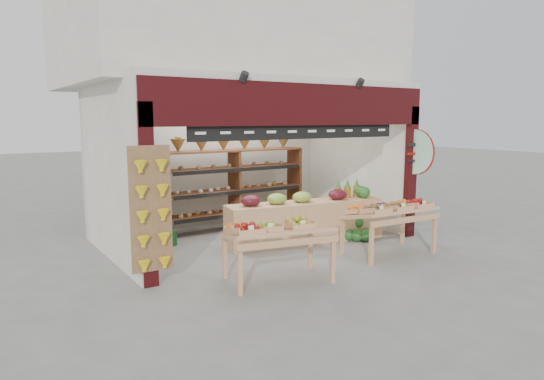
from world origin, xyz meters
The scene contains 11 objects.
ground centered at (0.00, 0.00, 0.00)m, with size 60.00×60.00×0.00m, color slate.
shop_structure centered at (0.00, 1.61, 3.92)m, with size 6.36×5.12×5.40m.
banana_board centered at (-2.73, -1.17, 1.12)m, with size 0.60×0.15×1.80m.
gift_sign centered at (2.75, -1.15, 1.75)m, with size 0.04×0.93×0.92m.
back_shelving centered at (0.11, 1.57, 1.26)m, with size 3.29×0.54×2.01m.
refrigerator centered at (-2.40, 1.49, 0.83)m, with size 0.64×0.64×1.65m, color silver.
cardboard_stack centered at (-2.09, 1.01, 0.23)m, with size 1.00×0.79×0.62m.
mid_counter centered at (0.69, -0.25, 0.44)m, with size 3.26×1.17×1.02m.
display_table_left centered at (-1.15, -1.80, 0.76)m, with size 1.70×1.17×1.00m.
display_table_right centered at (1.41, -1.76, 0.80)m, with size 1.64×0.98×1.02m.
watermelon_pile centered at (1.64, -0.68, 0.18)m, with size 0.61×0.63×0.48m.
Camera 1 is at (-4.99, -7.69, 2.42)m, focal length 32.00 mm.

